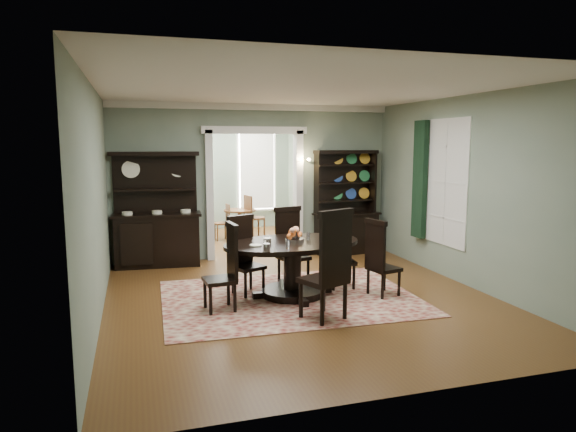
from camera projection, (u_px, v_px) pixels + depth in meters
name	position (u px, v px, depth m)	size (l,w,h in m)	color
room	(301.00, 191.00, 7.29)	(5.51, 6.01, 3.01)	#553616
parlor	(231.00, 173.00, 12.50)	(3.51, 3.50, 3.01)	#553616
doorway_trim	(255.00, 176.00, 10.08)	(2.08, 0.25, 2.57)	silver
right_window	(433.00, 181.00, 8.89)	(0.15, 1.47, 2.12)	white
wall_sconce	(303.00, 162.00, 10.17)	(0.27, 0.21, 0.21)	gold
rug	(290.00, 297.00, 7.53)	(3.65, 2.74, 0.01)	maroon
dining_table	(292.00, 258.00, 7.55)	(2.25, 2.18, 0.82)	black
centerpiece	(295.00, 237.00, 7.50)	(1.34, 0.86, 0.22)	white
chair_far_left	(244.00, 253.00, 7.70)	(0.56, 0.55, 1.18)	black
chair_far_mid	(290.00, 243.00, 8.27)	(0.54, 0.52, 1.24)	black
chair_far_right	(339.00, 248.00, 8.07)	(0.48, 0.46, 1.17)	black
chair_end_left	(227.00, 265.00, 6.91)	(0.45, 0.48, 1.19)	black
chair_end_right	(379.00, 256.00, 7.52)	(0.50, 0.51, 1.16)	black
chair_near	(330.00, 263.00, 6.44)	(0.69, 0.67, 1.45)	black
sideboard	(157.00, 226.00, 9.44)	(1.63, 0.69, 2.10)	black
welsh_dresser	(346.00, 216.00, 10.52)	(1.40, 0.63, 2.11)	black
parlor_table	(240.00, 220.00, 12.09)	(0.76, 0.76, 0.70)	brown
parlor_chair_left	(224.00, 221.00, 11.95)	(0.36, 0.36, 0.84)	brown
parlor_chair_right	(253.00, 216.00, 12.10)	(0.47, 0.46, 1.03)	brown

